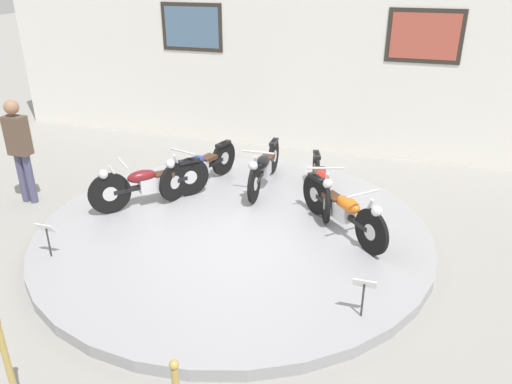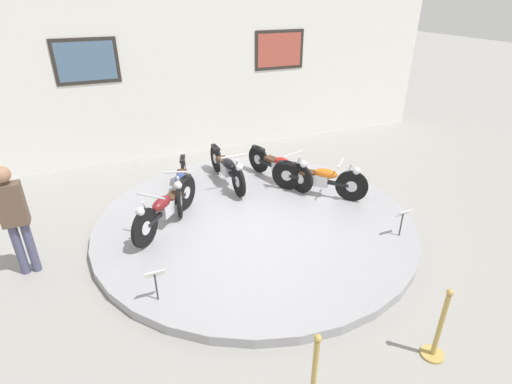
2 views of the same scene
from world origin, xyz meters
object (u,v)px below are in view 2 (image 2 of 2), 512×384
at_px(motorcycle_orange, 321,178).
at_px(visitor_standing, 14,215).
at_px(info_placard_front_left, 155,278).
at_px(motorcycle_red, 280,166).
at_px(stanchion_post_left_of_entry, 313,383).
at_px(stanchion_post_right_of_entry, 438,334).
at_px(info_placard_front_centre, 403,217).
at_px(motorcycle_blue, 181,182).
at_px(motorcycle_maroon, 165,207).
at_px(motorcycle_black, 227,167).

height_order(motorcycle_orange, visitor_standing, visitor_standing).
bearing_deg(info_placard_front_left, visitor_standing, 136.91).
bearing_deg(motorcycle_red, stanchion_post_left_of_entry, -111.76).
height_order(info_placard_front_left, stanchion_post_right_of_entry, stanchion_post_right_of_entry).
bearing_deg(info_placard_front_centre, motorcycle_orange, 105.25).
xyz_separation_m(motorcycle_blue, stanchion_post_left_of_entry, (0.24, -4.82, -0.20)).
bearing_deg(motorcycle_blue, visitor_standing, -157.21).
bearing_deg(visitor_standing, motorcycle_maroon, 6.54).
xyz_separation_m(info_placard_front_centre, visitor_standing, (-5.86, 1.59, 0.50)).
bearing_deg(motorcycle_maroon, info_placard_front_left, -105.31).
xyz_separation_m(motorcycle_blue, motorcycle_black, (1.08, 0.36, -0.00)).
distance_m(visitor_standing, stanchion_post_right_of_entry, 5.95).
distance_m(motorcycle_blue, stanchion_post_left_of_entry, 4.83).
height_order(motorcycle_maroon, info_placard_front_left, motorcycle_maroon).
relative_size(motorcycle_blue, info_placard_front_centre, 3.77).
xyz_separation_m(motorcycle_orange, visitor_standing, (-5.36, -0.25, 0.48)).
relative_size(motorcycle_maroon, info_placard_front_centre, 2.97).
xyz_separation_m(motorcycle_black, motorcycle_red, (1.08, -0.36, -0.01)).
distance_m(motorcycle_maroon, motorcycle_black, 2.01).
relative_size(motorcycle_red, stanchion_post_left_of_entry, 1.86).
distance_m(visitor_standing, stanchion_post_left_of_entry, 4.76).
height_order(motorcycle_blue, motorcycle_red, motorcycle_blue).
distance_m(motorcycle_orange, info_placard_front_centre, 1.91).
height_order(visitor_standing, stanchion_post_right_of_entry, visitor_standing).
bearing_deg(info_placard_front_left, motorcycle_black, 56.06).
bearing_deg(motorcycle_orange, motorcycle_black, 141.66).
bearing_deg(stanchion_post_right_of_entry, info_placard_front_centre, 59.35).
bearing_deg(motorcycle_red, info_placard_front_left, -139.21).
bearing_deg(stanchion_post_right_of_entry, motorcycle_black, 99.20).
height_order(info_placard_front_left, info_placard_front_centre, same).
xyz_separation_m(motorcycle_black, motorcycle_orange, (1.57, -1.24, 0.00)).
xyz_separation_m(motorcycle_black, stanchion_post_right_of_entry, (0.84, -5.18, -0.20)).
bearing_deg(stanchion_post_left_of_entry, motorcycle_maroon, 100.55).
bearing_deg(visitor_standing, stanchion_post_right_of_entry, -38.55).
bearing_deg(stanchion_post_right_of_entry, visitor_standing, 141.45).
xyz_separation_m(motorcycle_blue, stanchion_post_right_of_entry, (1.92, -4.82, -0.20)).
height_order(motorcycle_blue, info_placard_front_left, motorcycle_blue).
distance_m(info_placard_front_left, stanchion_post_left_of_entry, 2.44).
relative_size(motorcycle_red, info_placard_front_centre, 3.72).
bearing_deg(motorcycle_blue, info_placard_front_left, -110.08).
bearing_deg(stanchion_post_right_of_entry, stanchion_post_left_of_entry, 180.00).
bearing_deg(info_placard_front_left, motorcycle_blue, 69.92).
relative_size(visitor_standing, stanchion_post_right_of_entry, 1.75).
bearing_deg(motorcycle_black, stanchion_post_right_of_entry, -80.80).
distance_m(motorcycle_orange, info_placard_front_left, 4.09).
xyz_separation_m(motorcycle_maroon, motorcycle_blue, (0.49, 0.88, -0.01)).
bearing_deg(visitor_standing, stanchion_post_left_of_entry, -51.39).
relative_size(motorcycle_orange, visitor_standing, 0.81).
xyz_separation_m(motorcycle_red, stanchion_post_right_of_entry, (-0.24, -4.82, -0.19)).
distance_m(stanchion_post_left_of_entry, stanchion_post_right_of_entry, 1.68).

